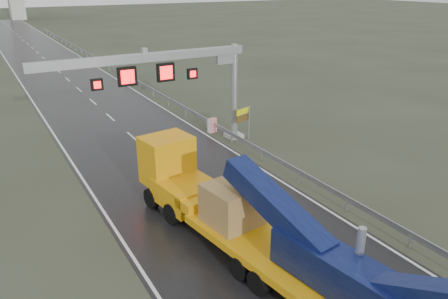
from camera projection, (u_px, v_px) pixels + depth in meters
road at (79, 90)px, 48.80m from camera, size 11.00×200.00×0.02m
guardrail at (164, 96)px, 43.34m from camera, size 0.20×140.00×1.40m
sign_gantry at (175, 72)px, 30.00m from camera, size 14.90×1.20×7.42m
heavy_haul_truck at (250, 223)px, 18.93m from camera, size 5.31×19.55×4.55m
exit_sign_pair at (243, 118)px, 32.92m from camera, size 1.46×0.55×2.61m
striped_barrier at (212, 125)px, 35.18m from camera, size 0.75×0.50×1.17m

